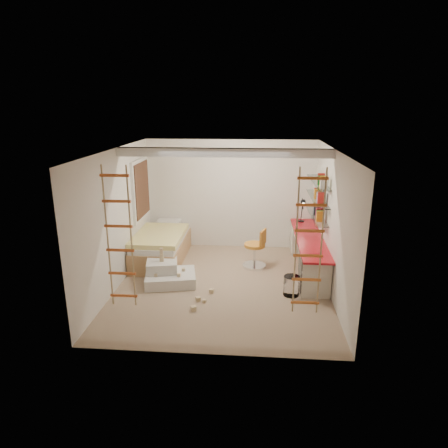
# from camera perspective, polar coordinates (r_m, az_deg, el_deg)

# --- Properties ---
(floor) EXTENTS (4.50, 4.50, 0.00)m
(floor) POSITION_cam_1_polar(r_m,az_deg,el_deg) (7.85, -0.18, -8.70)
(floor) COLOR #947A5F
(floor) RESTS_ON ground
(ceiling_beam) EXTENTS (4.00, 0.18, 0.16)m
(ceiling_beam) POSITION_cam_1_polar(r_m,az_deg,el_deg) (7.43, 0.00, 10.17)
(ceiling_beam) COLOR white
(ceiling_beam) RESTS_ON ceiling
(window_frame) EXTENTS (0.06, 1.15, 1.35)m
(window_frame) POSITION_cam_1_polar(r_m,az_deg,el_deg) (9.12, -11.85, 4.86)
(window_frame) COLOR white
(window_frame) RESTS_ON wall_left
(window_blind) EXTENTS (0.02, 1.00, 1.20)m
(window_blind) POSITION_cam_1_polar(r_m,az_deg,el_deg) (9.11, -11.61, 4.86)
(window_blind) COLOR #4C2D1E
(window_blind) RESTS_ON window_frame
(rope_ladder_left) EXTENTS (0.41, 0.04, 2.13)m
(rope_ladder_left) POSITION_cam_1_polar(r_m,az_deg,el_deg) (5.95, -14.72, -1.99)
(rope_ladder_left) COLOR #D04D23
(rope_ladder_left) RESTS_ON ceiling
(rope_ladder_right) EXTENTS (0.41, 0.04, 2.13)m
(rope_ladder_right) POSITION_cam_1_polar(r_m,az_deg,el_deg) (5.67, 12.01, -2.72)
(rope_ladder_right) COLOR orange
(rope_ladder_right) RESTS_ON ceiling
(waste_bin) EXTENTS (0.30, 0.30, 0.37)m
(waste_bin) POSITION_cam_1_polar(r_m,az_deg,el_deg) (7.49, 9.61, -8.69)
(waste_bin) COLOR white
(waste_bin) RESTS_ON floor
(desk) EXTENTS (0.56, 2.80, 0.75)m
(desk) POSITION_cam_1_polar(r_m,az_deg,el_deg) (8.53, 11.91, -3.99)
(desk) COLOR red
(desk) RESTS_ON floor
(shelves) EXTENTS (0.25, 1.80, 0.71)m
(shelves) POSITION_cam_1_polar(r_m,az_deg,el_deg) (8.50, 13.16, 3.57)
(shelves) COLOR white
(shelves) RESTS_ON wall_right
(bed) EXTENTS (1.02, 2.00, 0.69)m
(bed) POSITION_cam_1_polar(r_m,az_deg,el_deg) (9.07, -8.90, -3.07)
(bed) COLOR #AD7F51
(bed) RESTS_ON floor
(task_lamp) EXTENTS (0.14, 0.36, 0.57)m
(task_lamp) POSITION_cam_1_polar(r_m,az_deg,el_deg) (9.22, 11.19, 2.39)
(task_lamp) COLOR black
(task_lamp) RESTS_ON desk
(swivel_chair) EXTENTS (0.64, 0.64, 0.86)m
(swivel_chair) POSITION_cam_1_polar(r_m,az_deg,el_deg) (8.57, 4.53, -4.19)
(swivel_chair) COLOR orange
(swivel_chair) RESTS_ON floor
(play_platform) EXTENTS (1.09, 0.92, 0.43)m
(play_platform) POSITION_cam_1_polar(r_m,az_deg,el_deg) (7.95, -7.98, -7.19)
(play_platform) COLOR silver
(play_platform) RESTS_ON floor
(toy_blocks) EXTENTS (1.15, 1.23, 0.70)m
(toy_blocks) POSITION_cam_1_polar(r_m,az_deg,el_deg) (7.59, -6.34, -7.47)
(toy_blocks) COLOR #CCB284
(toy_blocks) RESTS_ON floor
(books) EXTENTS (0.14, 0.64, 0.92)m
(books) POSITION_cam_1_polar(r_m,az_deg,el_deg) (8.48, 13.20, 4.10)
(books) COLOR orange
(books) RESTS_ON shelves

